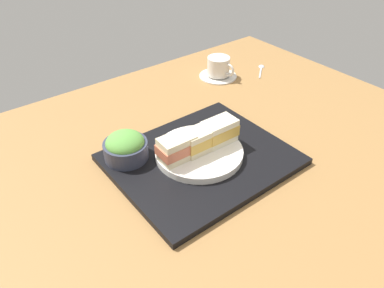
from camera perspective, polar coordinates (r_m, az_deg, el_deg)
ground_plane at (r=86.33cm, az=-0.54°, el=-3.82°), size 140.00×100.00×3.00cm
serving_tray at (r=85.38cm, az=1.43°, el=-2.38°), size 39.37×32.64×1.56cm
sandwich_plate at (r=84.84cm, az=1.10°, el=-1.30°), size 20.30×20.30×1.62cm
sandwich_near at (r=80.02cm, az=-2.23°, el=-0.72°), size 8.48×5.37×5.62cm
sandwich_middle at (r=82.77cm, az=1.12°, el=0.60°), size 8.21×5.11×5.31cm
sandwich_far at (r=85.65cm, az=4.26°, el=1.99°), size 8.31×5.24×5.59cm
salad_bowl at (r=84.14cm, az=-10.25°, el=-0.43°), size 10.06×10.06×6.56cm
coffee_cup at (r=122.40cm, az=4.14°, el=11.60°), size 12.31×12.42×6.72cm
teaspoon at (r=131.09cm, az=10.67°, el=11.55°), size 9.01×7.76×0.80cm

